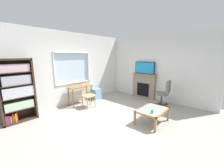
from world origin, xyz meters
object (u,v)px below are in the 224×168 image
at_px(plastic_drawer_unit, 96,94).
at_px(sippy_cup, 152,111).
at_px(desk_under_window, 80,89).
at_px(tv, 145,68).
at_px(coffee_table, 152,111).
at_px(bookshelf, 16,90).
at_px(wooden_chair, 88,95).
at_px(office_chair, 164,92).
at_px(fireplace, 144,86).

height_order(plastic_drawer_unit, sippy_cup, sippy_cup).
height_order(desk_under_window, sippy_cup, desk_under_window).
xyz_separation_m(desk_under_window, tv, (2.42, -1.47, 0.77)).
distance_m(plastic_drawer_unit, coffee_table, 2.97).
xyz_separation_m(bookshelf, coffee_table, (2.51, -2.99, -0.60)).
bearing_deg(coffee_table, sippy_cup, -155.76).
bearing_deg(coffee_table, desk_under_window, 98.08).
distance_m(bookshelf, plastic_drawer_unit, 3.04).
xyz_separation_m(tv, coffee_table, (-2.01, -1.41, -1.02)).
distance_m(coffee_table, sippy_cup, 0.29).
height_order(wooden_chair, tv, tv).
xyz_separation_m(bookshelf, desk_under_window, (2.10, -0.11, -0.35)).
relative_size(bookshelf, tv, 1.99).
xyz_separation_m(wooden_chair, office_chair, (2.01, -2.07, 0.09)).
distance_m(bookshelf, desk_under_window, 2.13).
relative_size(desk_under_window, fireplace, 0.85).
relative_size(plastic_drawer_unit, office_chair, 0.46).
height_order(coffee_table, sippy_cup, sippy_cup).
bearing_deg(bookshelf, sippy_cup, -53.76).
bearing_deg(wooden_chair, desk_under_window, 87.63).
distance_m(bookshelf, sippy_cup, 3.87).
height_order(desk_under_window, coffee_table, desk_under_window).
relative_size(desk_under_window, sippy_cup, 10.91).
distance_m(bookshelf, office_chair, 4.92).
distance_m(tv, coffee_table, 2.66).
bearing_deg(bookshelf, plastic_drawer_unit, -1.09).
relative_size(tv, sippy_cup, 10.25).
relative_size(bookshelf, coffee_table, 2.01).
relative_size(wooden_chair, office_chair, 0.90).
bearing_deg(office_chair, wooden_chair, 134.20).
bearing_deg(wooden_chair, sippy_cup, -85.68).
height_order(plastic_drawer_unit, tv, tv).
distance_m(wooden_chair, fireplace, 2.64).
distance_m(fireplace, coffee_table, 2.48).
height_order(desk_under_window, tv, tv).
height_order(wooden_chair, coffee_table, wooden_chair).
xyz_separation_m(bookshelf, wooden_chair, (2.08, -0.62, -0.48)).
distance_m(desk_under_window, tv, 2.94).
distance_m(bookshelf, tv, 4.81).
relative_size(wooden_chair, coffee_table, 0.98).
relative_size(plastic_drawer_unit, fireplace, 0.40).
height_order(desk_under_window, fireplace, fireplace).
relative_size(fireplace, tv, 1.25).
relative_size(wooden_chair, fireplace, 0.78).
bearing_deg(plastic_drawer_unit, wooden_chair, -146.96).
relative_size(bookshelf, office_chair, 1.84).
xyz_separation_m(plastic_drawer_unit, sippy_cup, (-0.68, -3.04, 0.22)).
height_order(office_chair, sippy_cup, office_chair).
xyz_separation_m(desk_under_window, wooden_chair, (-0.02, -0.51, -0.14)).
height_order(desk_under_window, wooden_chair, wooden_chair).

